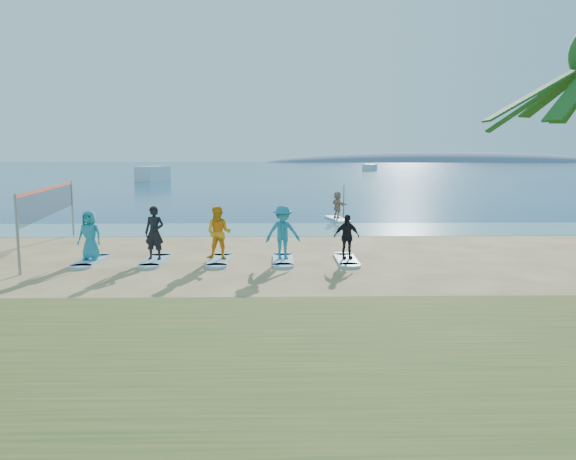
{
  "coord_description": "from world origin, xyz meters",
  "views": [
    {
      "loc": [
        0.81,
        -17.29,
        3.67
      ],
      "look_at": [
        1.23,
        2.0,
        1.1
      ],
      "focal_mm": 35.0,
      "sensor_mm": 36.0,
      "label": 1
    }
  ],
  "objects_px": {
    "student_0": "(90,235)",
    "surfboard_4": "(346,260)",
    "student_4": "(347,237)",
    "student_2": "(219,233)",
    "surfboard_1": "(155,261)",
    "student_1": "(154,233)",
    "paddleboarder": "(338,205)",
    "surfboard_0": "(91,261)",
    "paddleboard": "(337,219)",
    "boat_offshore_a": "(153,181)",
    "volleyball_net": "(50,202)",
    "surfboard_2": "(219,260)",
    "surfboard_3": "(283,260)",
    "boat_offshore_b": "(370,171)",
    "student_3": "(283,232)"
  },
  "relations": [
    {
      "from": "surfboard_2",
      "to": "student_4",
      "type": "xyz_separation_m",
      "value": [
        4.44,
        0.0,
        0.82
      ]
    },
    {
      "from": "student_0",
      "to": "surfboard_4",
      "type": "xyz_separation_m",
      "value": [
        8.88,
        0.0,
        -0.9
      ]
    },
    {
      "from": "student_1",
      "to": "surfboard_2",
      "type": "relative_size",
      "value": 0.85
    },
    {
      "from": "boat_offshore_a",
      "to": "student_1",
      "type": "distance_m",
      "value": 64.14
    },
    {
      "from": "surfboard_3",
      "to": "surfboard_0",
      "type": "bearing_deg",
      "value": 180.0
    },
    {
      "from": "paddleboard",
      "to": "paddleboarder",
      "type": "bearing_deg",
      "value": 0.0
    },
    {
      "from": "surfboard_0",
      "to": "paddleboarder",
      "type": "bearing_deg",
      "value": 51.49
    },
    {
      "from": "student_1",
      "to": "surfboard_2",
      "type": "bearing_deg",
      "value": 11.22
    },
    {
      "from": "boat_offshore_b",
      "to": "surfboard_3",
      "type": "bearing_deg",
      "value": -76.5
    },
    {
      "from": "student_1",
      "to": "student_4",
      "type": "height_order",
      "value": "student_1"
    },
    {
      "from": "surfboard_0",
      "to": "student_1",
      "type": "relative_size",
      "value": 1.18
    },
    {
      "from": "boat_offshore_a",
      "to": "surfboard_2",
      "type": "distance_m",
      "value": 64.64
    },
    {
      "from": "student_0",
      "to": "surfboard_2",
      "type": "bearing_deg",
      "value": 10.63
    },
    {
      "from": "student_0",
      "to": "surfboard_2",
      "type": "xyz_separation_m",
      "value": [
        4.44,
        0.0,
        -0.9
      ]
    },
    {
      "from": "student_4",
      "to": "surfboard_3",
      "type": "bearing_deg",
      "value": 171.74
    },
    {
      "from": "surfboard_1",
      "to": "student_1",
      "type": "xyz_separation_m",
      "value": [
        0.0,
        0.0,
        0.98
      ]
    },
    {
      "from": "paddleboarder",
      "to": "surfboard_0",
      "type": "height_order",
      "value": "paddleboarder"
    },
    {
      "from": "paddleboarder",
      "to": "student_0",
      "type": "bearing_deg",
      "value": 118.06
    },
    {
      "from": "volleyball_net",
      "to": "boat_offshore_a",
      "type": "relative_size",
      "value": 1.23
    },
    {
      "from": "student_2",
      "to": "surfboard_3",
      "type": "bearing_deg",
      "value": 11.87
    },
    {
      "from": "surfboard_0",
      "to": "surfboard_1",
      "type": "distance_m",
      "value": 2.22
    },
    {
      "from": "volleyball_net",
      "to": "surfboard_1",
      "type": "relative_size",
      "value": 4.07
    },
    {
      "from": "student_2",
      "to": "student_3",
      "type": "distance_m",
      "value": 2.22
    },
    {
      "from": "student_1",
      "to": "student_4",
      "type": "bearing_deg",
      "value": 11.22
    },
    {
      "from": "surfboard_0",
      "to": "paddleboard",
      "type": "bearing_deg",
      "value": 51.49
    },
    {
      "from": "paddleboard",
      "to": "boat_offshore_b",
      "type": "relative_size",
      "value": 0.55
    },
    {
      "from": "paddleboarder",
      "to": "student_4",
      "type": "distance_m",
      "value": 12.54
    },
    {
      "from": "boat_offshore_b",
      "to": "surfboard_3",
      "type": "distance_m",
      "value": 115.51
    },
    {
      "from": "surfboard_2",
      "to": "student_4",
      "type": "distance_m",
      "value": 4.52
    },
    {
      "from": "student_4",
      "to": "student_2",
      "type": "bearing_deg",
      "value": 171.74
    },
    {
      "from": "surfboard_2",
      "to": "student_3",
      "type": "distance_m",
      "value": 2.43
    },
    {
      "from": "student_2",
      "to": "paddleboard",
      "type": "bearing_deg",
      "value": 78.11
    },
    {
      "from": "paddleboard",
      "to": "surfboard_1",
      "type": "bearing_deg",
      "value": -131.9
    },
    {
      "from": "boat_offshore_b",
      "to": "student_4",
      "type": "xyz_separation_m",
      "value": [
        -19.81,
        -113.39,
        0.86
      ]
    },
    {
      "from": "volleyball_net",
      "to": "paddleboard",
      "type": "distance_m",
      "value": 15.96
    },
    {
      "from": "paddleboarder",
      "to": "surfboard_4",
      "type": "distance_m",
      "value": 12.57
    },
    {
      "from": "surfboard_3",
      "to": "volleyball_net",
      "type": "bearing_deg",
      "value": 165.06
    },
    {
      "from": "volleyball_net",
      "to": "boat_offshore_b",
      "type": "distance_m",
      "value": 115.26
    },
    {
      "from": "paddleboarder",
      "to": "surfboard_1",
      "type": "distance_m",
      "value": 14.71
    },
    {
      "from": "boat_offshore_a",
      "to": "student_2",
      "type": "relative_size",
      "value": 3.94
    },
    {
      "from": "surfboard_2",
      "to": "surfboard_4",
      "type": "xyz_separation_m",
      "value": [
        4.44,
        0.0,
        0.0
      ]
    },
    {
      "from": "student_1",
      "to": "student_4",
      "type": "distance_m",
      "value": 6.66
    },
    {
      "from": "volleyball_net",
      "to": "student_1",
      "type": "xyz_separation_m",
      "value": [
        4.48,
        -2.38,
        -0.88
      ]
    },
    {
      "from": "student_2",
      "to": "surfboard_3",
      "type": "height_order",
      "value": "student_2"
    },
    {
      "from": "volleyball_net",
      "to": "student_4",
      "type": "bearing_deg",
      "value": -12.06
    },
    {
      "from": "surfboard_1",
      "to": "surfboard_3",
      "type": "relative_size",
      "value": 1.0
    },
    {
      "from": "paddleboarder",
      "to": "surfboard_2",
      "type": "height_order",
      "value": "paddleboarder"
    },
    {
      "from": "surfboard_0",
      "to": "surfboard_3",
      "type": "bearing_deg",
      "value": 0.0
    },
    {
      "from": "student_4",
      "to": "boat_offshore_a",
      "type": "bearing_deg",
      "value": 99.62
    },
    {
      "from": "paddleboard",
      "to": "boat_offshore_b",
      "type": "distance_m",
      "value": 102.63
    }
  ]
}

